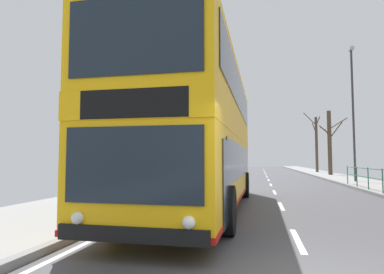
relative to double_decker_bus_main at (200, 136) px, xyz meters
name	(u,v)px	position (x,y,z in m)	size (l,w,h in m)	color
double_decker_bus_main	(200,136)	(0.00, 0.00, 0.00)	(2.83, 11.39, 4.47)	#F4B20F
street_lamp_far_side	(353,104)	(8.14, 13.31, 2.98)	(0.28, 0.60, 9.11)	#38383D
bare_tree_far_00	(316,143)	(8.46, 29.89, 1.19)	(2.19, 3.16, 7.00)	#4C3D2D
bare_tree_far_01	(330,142)	(8.52, 22.88, 0.94)	(2.63, 1.25, 6.12)	#4C3D2D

